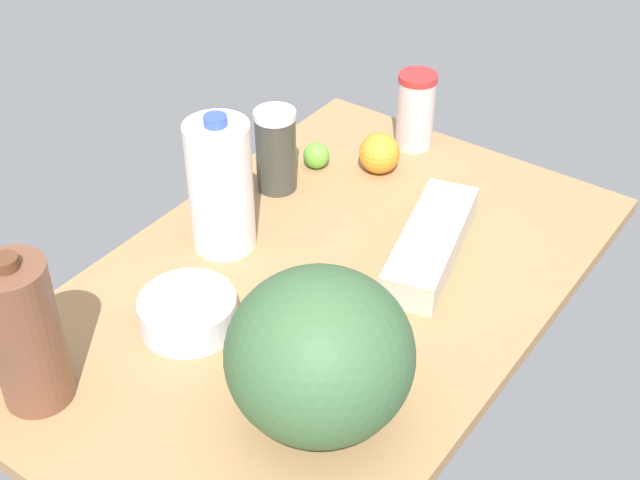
# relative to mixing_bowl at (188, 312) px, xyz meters

# --- Properties ---
(countertop) EXTENTS (1.20, 0.76, 0.03)m
(countertop) POSITION_rel_mixing_bowl_xyz_m (-0.22, 0.12, -0.04)
(countertop) COLOR #9C754B
(countertop) RESTS_ON ground
(mixing_bowl) EXTENTS (0.17, 0.17, 0.06)m
(mixing_bowl) POSITION_rel_mixing_bowl_xyz_m (0.00, 0.00, 0.00)
(mixing_bowl) COLOR silver
(mixing_bowl) RESTS_ON countertop
(tumbler_cup) EXTENTS (0.09, 0.09, 0.17)m
(tumbler_cup) POSITION_rel_mixing_bowl_xyz_m (-0.74, 0.01, 0.06)
(tumbler_cup) COLOR beige
(tumbler_cup) RESTS_ON countertop
(watermelon) EXTENTS (0.28, 0.28, 0.26)m
(watermelon) POSITION_rel_mixing_bowl_xyz_m (0.04, 0.30, 0.10)
(watermelon) COLOR #3A6138
(watermelon) RESTS_ON countertop
(shaker_bottle) EXTENTS (0.09, 0.09, 0.18)m
(shaker_bottle) POSITION_rel_mixing_bowl_xyz_m (-0.43, -0.14, 0.06)
(shaker_bottle) COLOR #3B3B33
(shaker_bottle) RESTS_ON countertop
(egg_carton) EXTENTS (0.35, 0.18, 0.06)m
(egg_carton) POSITION_rel_mixing_bowl_xyz_m (-0.41, 0.24, 0.00)
(egg_carton) COLOR beige
(egg_carton) RESTS_ON countertop
(milk_jug) EXTENTS (0.12, 0.12, 0.28)m
(milk_jug) POSITION_rel_mixing_bowl_xyz_m (-0.21, -0.10, 0.10)
(milk_jug) COLOR white
(milk_jug) RESTS_ON countertop
(chocolate_milk_jug) EXTENTS (0.11, 0.11, 0.28)m
(chocolate_milk_jug) POSITION_rel_mixing_bowl_xyz_m (0.26, -0.08, 0.10)
(chocolate_milk_jug) COLOR brown
(chocolate_milk_jug) RESTS_ON countertop
(lime_far_back) EXTENTS (0.06, 0.06, 0.06)m
(lime_far_back) POSITION_rel_mixing_bowl_xyz_m (-0.54, -0.12, -0.00)
(lime_far_back) COLOR #65B135
(lime_far_back) RESTS_ON countertop
(orange_beside_bowl) EXTENTS (0.09, 0.09, 0.09)m
(orange_beside_bowl) POSITION_rel_mixing_bowl_xyz_m (-0.60, 0.00, 0.01)
(orange_beside_bowl) COLOR orange
(orange_beside_bowl) RESTS_ON countertop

